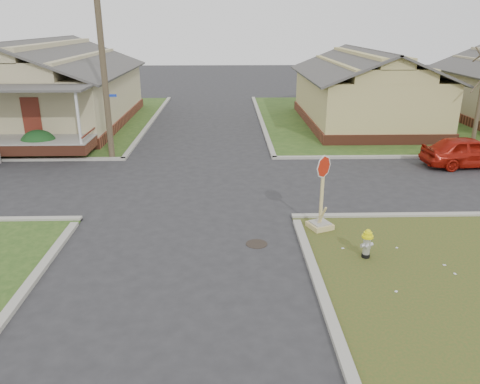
{
  "coord_description": "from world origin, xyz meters",
  "views": [
    {
      "loc": [
        1.37,
        -12.96,
        6.2
      ],
      "look_at": [
        1.75,
        1.0,
        1.1
      ],
      "focal_mm": 35.0,
      "sensor_mm": 36.0,
      "label": 1
    }
  ],
  "objects_px": {
    "red_sedan": "(468,152)",
    "stop_sign": "(321,213)",
    "utility_pole": "(103,58)",
    "fire_hydrant": "(367,242)"
  },
  "relations": [
    {
      "from": "stop_sign",
      "to": "red_sedan",
      "type": "bearing_deg",
      "value": 16.73
    },
    {
      "from": "fire_hydrant",
      "to": "red_sedan",
      "type": "relative_size",
      "value": 0.21
    },
    {
      "from": "fire_hydrant",
      "to": "stop_sign",
      "type": "bearing_deg",
      "value": 98.25
    },
    {
      "from": "fire_hydrant",
      "to": "stop_sign",
      "type": "relative_size",
      "value": 0.35
    },
    {
      "from": "stop_sign",
      "to": "red_sedan",
      "type": "height_order",
      "value": "stop_sign"
    },
    {
      "from": "utility_pole",
      "to": "fire_hydrant",
      "type": "distance_m",
      "value": 14.59
    },
    {
      "from": "utility_pole",
      "to": "fire_hydrant",
      "type": "relative_size",
      "value": 10.65
    },
    {
      "from": "utility_pole",
      "to": "red_sedan",
      "type": "relative_size",
      "value": 2.22
    },
    {
      "from": "red_sedan",
      "to": "stop_sign",
      "type": "bearing_deg",
      "value": 125.62
    },
    {
      "from": "utility_pole",
      "to": "red_sedan",
      "type": "distance_m",
      "value": 16.96
    }
  ]
}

